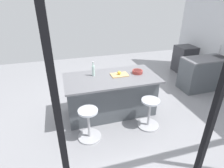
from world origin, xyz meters
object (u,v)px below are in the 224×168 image
at_px(stool_by_window, 149,114).
at_px(water_bottle, 93,70).
at_px(fruit_bowl, 137,72).
at_px(cutting_board, 120,75).
at_px(stool_middle, 89,125).
at_px(oven_range, 184,59).
at_px(kitchen_island, 111,95).
at_px(apple_yellow, 119,73).

xyz_separation_m(stool_by_window, water_bottle, (0.95, -0.81, 0.74)).
relative_size(stool_by_window, fruit_bowl, 2.81).
height_order(stool_by_window, fruit_bowl, fruit_bowl).
bearing_deg(cutting_board, fruit_bowl, 179.49).
distance_m(stool_by_window, stool_middle, 1.23).
bearing_deg(fruit_bowl, oven_range, -145.80).
relative_size(kitchen_island, apple_yellow, 25.42).
bearing_deg(stool_middle, water_bottle, -108.73).
bearing_deg(stool_by_window, apple_yellow, -57.51).
height_order(cutting_board, apple_yellow, apple_yellow).
relative_size(stool_by_window, water_bottle, 2.00).
relative_size(stool_by_window, cutting_board, 1.73).
height_order(oven_range, water_bottle, water_bottle).
relative_size(cutting_board, apple_yellow, 4.70).
bearing_deg(stool_middle, apple_yellow, -139.70).
bearing_deg(water_bottle, fruit_bowl, 171.62).
height_order(kitchen_island, stool_by_window, kitchen_island).
bearing_deg(water_bottle, apple_yellow, 165.61).
xyz_separation_m(stool_by_window, fruit_bowl, (0.01, -0.67, 0.66)).
bearing_deg(stool_by_window, fruit_bowl, -88.91).
bearing_deg(water_bottle, cutting_board, 165.78).
bearing_deg(kitchen_island, stool_by_window, 132.12).
distance_m(oven_range, fruit_bowl, 3.07).
xyz_separation_m(cutting_board, apple_yellow, (0.01, -0.00, 0.05)).
height_order(kitchen_island, apple_yellow, apple_yellow).
xyz_separation_m(oven_range, kitchen_island, (3.10, 1.69, 0.02)).
xyz_separation_m(oven_range, apple_yellow, (2.92, 1.69, 0.53)).
xyz_separation_m(apple_yellow, water_bottle, (0.52, -0.13, 0.06)).
xyz_separation_m(oven_range, cutting_board, (2.91, 1.70, 0.48)).
distance_m(apple_yellow, fruit_bowl, 0.42).
bearing_deg(oven_range, apple_yellow, 30.15).
distance_m(water_bottle, fruit_bowl, 0.95).
relative_size(stool_middle, apple_yellow, 8.14).
relative_size(stool_middle, water_bottle, 2.00).
distance_m(stool_by_window, cutting_board, 1.01).
relative_size(oven_range, kitchen_island, 0.45).
xyz_separation_m(oven_range, water_bottle, (3.44, 1.56, 0.60)).
height_order(stool_by_window, apple_yellow, apple_yellow).
bearing_deg(stool_middle, stool_by_window, 180.00).
relative_size(stool_middle, fruit_bowl, 2.81).
height_order(cutting_board, water_bottle, water_bottle).
bearing_deg(oven_range, stool_middle, 32.55).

